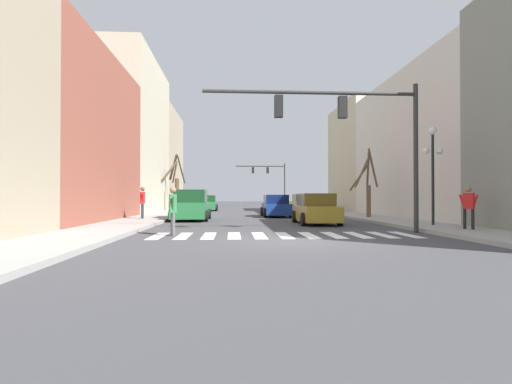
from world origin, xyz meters
The scene contains 19 objects.
ground_plane centered at (0.00, 0.00, 0.00)m, with size 240.00×240.00×0.00m, color #424247.
sidewalk_left centered at (-6.94, 0.00, 0.07)m, with size 2.82×90.00×0.15m.
sidewalk_right centered at (6.94, 0.00, 0.07)m, with size 2.82×90.00×0.15m.
building_row_left centered at (-11.35, 17.80, 5.77)m, with size 6.00×46.78×13.07m.
building_row_right centered at (11.35, 11.88, 4.81)m, with size 6.00×35.52×10.13m.
crosswalk_stripes centered at (0.00, 1.94, 0.00)m, with size 9.45×2.60×0.01m.
traffic_signal_near centered at (2.69, 2.72, 4.30)m, with size 8.37×0.28×5.80m.
traffic_signal_far centered at (3.31, 41.49, 4.35)m, with size 6.75×0.28×5.98m.
street_lamp_right_corner centered at (7.03, 4.80, 3.23)m, with size 0.95×0.36×4.36m.
car_driving_away_lane centered at (-4.38, 28.29, 0.74)m, with size 2.05×4.21×1.57m.
car_parked_right_far centered at (4.42, 22.73, 0.77)m, with size 1.97×4.69×1.66m.
car_parked_left_near centered at (-4.32, 11.61, 0.84)m, with size 2.18×4.74×1.82m.
car_parked_left_far centered at (1.22, 15.72, 0.73)m, with size 1.96×4.50×1.55m.
car_at_intersection centered at (2.43, 7.94, 0.74)m, with size 1.99×4.44×1.57m.
pedestrian_crossing_street centered at (7.20, 2.40, 1.12)m, with size 0.55×0.57×1.64m.
pedestrian_on_left_sidewalk centered at (-7.04, 10.97, 1.23)m, with size 0.36×0.77×1.82m.
pedestrian_near_right_corner centered at (-3.99, 2.04, 1.04)m, with size 0.32×0.75×1.76m.
street_tree_left_far centered at (-7.17, 25.51, 2.67)m, with size 1.84×3.09×5.33m.
street_tree_left_mid centered at (6.56, 12.01, 2.08)m, with size 1.80×1.69×4.28m.
Camera 1 is at (-1.88, -12.39, 1.38)m, focal length 28.00 mm.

